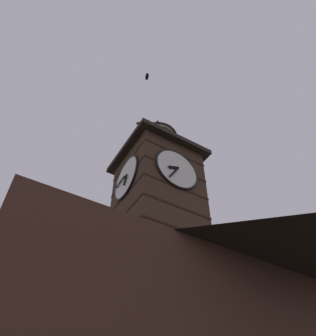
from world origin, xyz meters
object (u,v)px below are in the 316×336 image
flying_bird_high (140,123)px  flying_bird_low (147,76)px  clock_tower (157,191)px  moon (115,311)px

flying_bird_high → flying_bird_low: size_ratio=1.06×
clock_tower → flying_bird_low: (0.95, 0.22, 9.36)m
moon → flying_bird_low: bearing=67.2°
flying_bird_high → flying_bird_low: (1.21, 3.10, 0.80)m
moon → flying_bird_high: bearing=67.0°
clock_tower → flying_bird_low: 9.41m
moon → flying_bird_high: flying_bird_high is taller
flying_bird_low → clock_tower: bearing=-167.1°
moon → flying_bird_low: size_ratio=3.61×
moon → flying_bird_high: 30.75m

